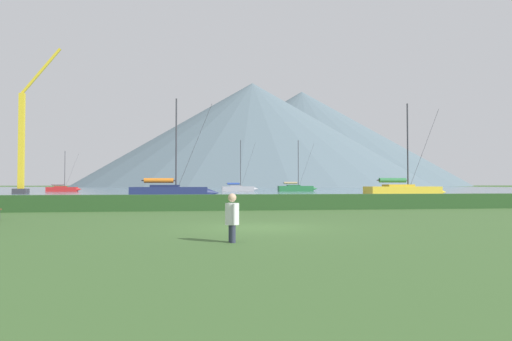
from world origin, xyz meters
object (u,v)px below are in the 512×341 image
sailboat_slip_6 (238,188)px  sailboat_slip_7 (403,191)px  person_seated_viewer (232,215)px  dock_crane (23,146)px  sailboat_slip_5 (63,189)px  sailboat_slip_4 (171,192)px  sailboat_slip_2 (296,188)px

sailboat_slip_6 → sailboat_slip_7: (12.37, -48.33, 0.11)m
sailboat_slip_6 → sailboat_slip_7: 49.88m
person_seated_viewer → dock_crane: 71.47m
sailboat_slip_5 → dock_crane: bearing=-89.6°
person_seated_viewer → sailboat_slip_4: bearing=86.3°
sailboat_slip_4 → sailboat_slip_2: bearing=66.2°
sailboat_slip_4 → person_seated_viewer: 36.51m
sailboat_slip_2 → sailboat_slip_4: bearing=-114.5°
sailboat_slip_4 → sailboat_slip_5: sailboat_slip_4 is taller
sailboat_slip_7 → person_seated_viewer: bearing=-122.1°
sailboat_slip_4 → dock_crane: 38.55m
sailboat_slip_2 → sailboat_slip_7: bearing=-86.9°
sailboat_slip_4 → sailboat_slip_7: 24.77m
sailboat_slip_2 → sailboat_slip_7: (0.34, -47.98, 0.05)m
sailboat_slip_7 → dock_crane: (-48.30, 30.18, 6.65)m
sailboat_slip_2 → dock_crane: 51.59m
sailboat_slip_4 → person_seated_viewer: bearing=-82.6°
person_seated_viewer → sailboat_slip_7: bearing=50.6°
sailboat_slip_5 → sailboat_slip_2: bearing=-2.3°
sailboat_slip_5 → person_seated_viewer: size_ratio=6.56×
sailboat_slip_6 → dock_crane: size_ratio=0.46×
sailboat_slip_6 → person_seated_viewer: sailboat_slip_6 is taller
person_seated_viewer → dock_crane: dock_crane is taller
sailboat_slip_2 → sailboat_slip_5: sailboat_slip_2 is taller
sailboat_slip_2 → sailboat_slip_6: size_ratio=1.01×
sailboat_slip_5 → person_seated_viewer: 91.46m
sailboat_slip_4 → sailboat_slip_5: size_ratio=1.24×
sailboat_slip_7 → sailboat_slip_6: bearing=104.0°
sailboat_slip_6 → dock_crane: bearing=-151.4°
sailboat_slip_5 → person_seated_viewer: bearing=-71.6°
sailboat_slip_6 → sailboat_slip_4: bearing=-102.7°
sailboat_slip_7 → sailboat_slip_4: bearing=178.7°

